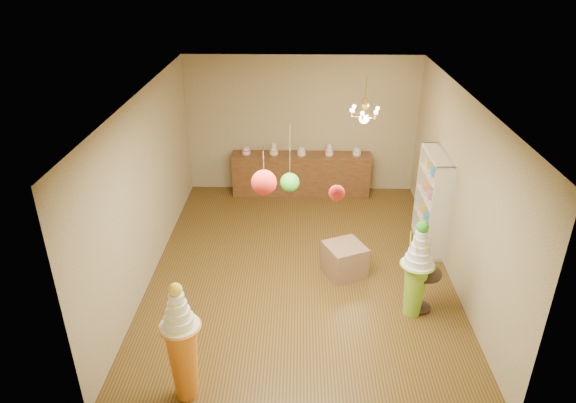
{
  "coord_description": "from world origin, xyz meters",
  "views": [
    {
      "loc": [
        -0.04,
        -7.46,
        4.97
      ],
      "look_at": [
        -0.22,
        0.0,
        1.26
      ],
      "focal_mm": 32.0,
      "sensor_mm": 36.0,
      "label": 1
    }
  ],
  "objects_px": {
    "pedestal_orange": "(183,352)",
    "sideboard": "(301,174)",
    "pedestal_green": "(416,277)",
    "round_table": "(422,285)"
  },
  "relations": [
    {
      "from": "pedestal_orange",
      "to": "sideboard",
      "type": "bearing_deg",
      "value": 76.49
    },
    {
      "from": "pedestal_orange",
      "to": "sideboard",
      "type": "xyz_separation_m",
      "value": [
        1.4,
        5.82,
        -0.19
      ]
    },
    {
      "from": "pedestal_green",
      "to": "pedestal_orange",
      "type": "relative_size",
      "value": 0.96
    },
    {
      "from": "pedestal_green",
      "to": "sideboard",
      "type": "height_order",
      "value": "pedestal_green"
    },
    {
      "from": "round_table",
      "to": "pedestal_orange",
      "type": "bearing_deg",
      "value": -151.38
    },
    {
      "from": "sideboard",
      "to": "pedestal_orange",
      "type": "bearing_deg",
      "value": -103.51
    },
    {
      "from": "pedestal_green",
      "to": "pedestal_orange",
      "type": "height_order",
      "value": "pedestal_orange"
    },
    {
      "from": "pedestal_orange",
      "to": "round_table",
      "type": "distance_m",
      "value": 3.67
    },
    {
      "from": "pedestal_green",
      "to": "sideboard",
      "type": "xyz_separation_m",
      "value": [
        -1.68,
        4.18,
        -0.18
      ]
    },
    {
      "from": "pedestal_orange",
      "to": "sideboard",
      "type": "distance_m",
      "value": 5.99
    }
  ]
}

